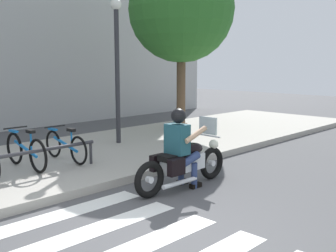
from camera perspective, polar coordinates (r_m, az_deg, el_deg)
name	(u,v)px	position (r m, az deg, el deg)	size (l,w,h in m)	color
ground_plane	(145,244)	(5.15, -3.22, -16.34)	(48.00, 48.00, 0.00)	#4C4C4F
crosswalk_stripe_2	(130,251)	(5.00, -5.36, -17.10)	(2.80, 0.40, 0.01)	white
crosswalk_stripe_3	(91,231)	(5.58, -10.85, -14.36)	(2.80, 0.40, 0.01)	white
crosswalk_stripe_4	(59,215)	(6.22, -15.17, -12.07)	(2.80, 0.40, 0.01)	white
motorcycle	(184,163)	(7.16, 2.21, -5.19)	(2.21, 0.62, 1.21)	black
rider	(180,143)	(7.03, 1.76, -2.41)	(0.63, 0.54, 1.43)	#1E4C59
bicycle_4	(26,151)	(8.32, -19.46, -3.31)	(0.48, 1.63, 0.79)	black
bicycle_5	(65,146)	(8.74, -14.29, -2.70)	(0.48, 1.58, 0.72)	black
street_lamp	(117,58)	(10.38, -7.20, 9.51)	(0.28, 0.28, 3.77)	#2D2D33
tree_near_rack	(181,9)	(12.70, 1.90, 16.11)	(3.22, 3.22, 5.42)	brown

